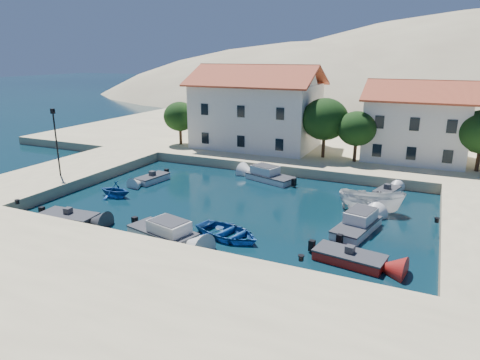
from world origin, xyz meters
name	(u,v)px	position (x,y,z in m)	size (l,w,h in m)	color
ground	(171,256)	(0.00, 0.00, 0.00)	(400.00, 400.00, 0.00)	black
quay_south	(102,297)	(0.00, -6.00, 0.50)	(52.00, 12.00, 1.00)	tan
quay_west	(66,174)	(-19.00, 10.00, 0.50)	(8.00, 20.00, 1.00)	tan
quay_north	(338,141)	(2.00, 38.00, 0.50)	(80.00, 36.00, 1.00)	tan
hills	(453,173)	(20.64, 123.62, -23.40)	(254.00, 176.00, 99.00)	gray
building_left	(256,106)	(-6.00, 28.00, 5.94)	(14.70, 9.45, 9.70)	silver
building_mid	(417,120)	(12.00, 29.00, 5.22)	(10.50, 8.40, 8.30)	silver
trees	(339,123)	(4.51, 25.46, 4.84)	(37.30, 5.30, 6.45)	#382314
lamppost	(56,136)	(-17.50, 8.00, 4.75)	(0.35, 0.25, 6.22)	black
bollards	(239,224)	(2.80, 3.87, 1.15)	(29.36, 9.56, 0.30)	black
motorboat_grey_sw	(69,218)	(-10.03, 1.61, 0.29)	(4.42, 2.20, 1.25)	#333438
cabin_cruiser_south	(162,231)	(-1.98, 1.99, 0.48)	(5.34, 3.25, 1.60)	silver
rowboat_south	(228,237)	(1.96, 3.92, 0.00)	(3.48, 4.87, 1.01)	navy
motorboat_red_se	(349,258)	(10.12, 3.71, 0.29)	(4.36, 2.45, 1.25)	maroon
cabin_cruiser_east	(357,225)	(9.70, 8.49, 0.48)	(2.94, 5.18, 1.60)	silver
boat_east	(370,211)	(9.99, 13.04, 0.00)	(1.89, 5.02, 1.94)	silver
motorboat_white_ne	(387,192)	(10.69, 17.74, 0.30)	(2.24, 3.43, 1.25)	silver
rowboat_west	(116,197)	(-10.74, 7.57, 0.00)	(2.55, 2.96, 1.56)	navy
motorboat_white_west	(153,179)	(-10.51, 12.70, 0.30)	(1.98, 3.64, 1.25)	silver
cabin_cruiser_north	(270,176)	(-0.18, 17.66, 0.48)	(5.23, 3.46, 1.60)	silver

